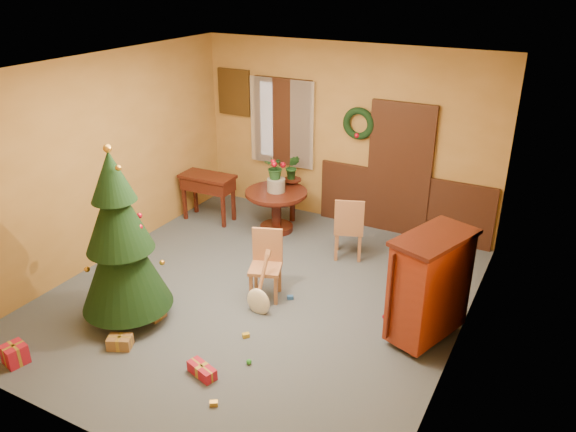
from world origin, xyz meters
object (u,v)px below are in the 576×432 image
Objects in this scene: chair_near at (266,261)px; christmas_tree at (120,241)px; dining_table at (276,203)px; sideboard at (430,284)px; writing_desk at (208,186)px.

christmas_tree is at bearing -133.62° from chair_near.
chair_near is at bearing -64.59° from dining_table.
writing_desk is at bearing 159.68° from sideboard.
chair_near is 0.69× the size of sideboard.
sideboard is at bearing -30.09° from dining_table.
writing_desk is 0.70× the size of sideboard.
chair_near reaches higher than writing_desk.
chair_near is at bearing -178.19° from sideboard.
sideboard is (2.07, 0.07, 0.21)m from chair_near.
christmas_tree is 2.41× the size of writing_desk.
writing_desk is (-1.21, -0.16, 0.12)m from dining_table.
dining_table is 0.76× the size of sideboard.
dining_table is 1.93m from chair_near.
chair_near is 2.08m from sideboard.
writing_desk is (-0.84, 2.84, -0.45)m from christmas_tree.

